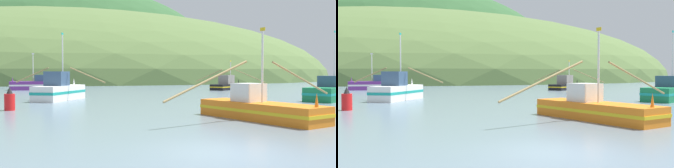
{
  "view_description": "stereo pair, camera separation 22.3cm",
  "coord_description": "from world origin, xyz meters",
  "views": [
    {
      "loc": [
        -1.96,
        -12.34,
        2.71
      ],
      "look_at": [
        -1.33,
        29.23,
        1.4
      ],
      "focal_mm": 39.24,
      "sensor_mm": 36.0,
      "label": 1
    },
    {
      "loc": [
        -1.73,
        -12.34,
        2.71
      ],
      "look_at": [
        -1.33,
        29.23,
        1.4
      ],
      "focal_mm": 39.24,
      "sensor_mm": 36.0,
      "label": 2
    }
  ],
  "objects": [
    {
      "name": "ground_plane",
      "position": [
        0.0,
        0.0,
        0.0
      ],
      "size": [
        600.0,
        600.0,
        0.0
      ],
      "primitive_type": "plane",
      "color": "slate"
    },
    {
      "name": "hill_far_left",
      "position": [
        -58.28,
        198.19,
        0.0
      ],
      "size": [
        182.58,
        146.07,
        102.81
      ],
      "primitive_type": "ellipsoid",
      "color": "#2D562D",
      "rests_on": "ground"
    },
    {
      "name": "hill_mid_left",
      "position": [
        -43.19,
        141.78,
        0.0
      ],
      "size": [
        210.49,
        168.39,
        52.74
      ],
      "primitive_type": "ellipsoid",
      "color": "#516B38",
      "rests_on": "ground"
    },
    {
      "name": "fishing_boat_orange",
      "position": [
        3.57,
        8.66,
        0.63
      ],
      "size": [
        11.17,
        7.95,
        5.26
      ],
      "rotation": [
        0.0,
        0.0,
        5.29
      ],
      "color": "orange",
      "rests_on": "ground"
    },
    {
      "name": "fishing_boat_green",
      "position": [
        14.84,
        23.45,
        0.77
      ],
      "size": [
        8.09,
        8.35,
        6.83
      ],
      "rotation": [
        0.0,
        0.0,
        0.81
      ],
      "color": "#197A47",
      "rests_on": "ground"
    },
    {
      "name": "fishing_boat_black",
      "position": [
        8.4,
        45.41,
        0.72
      ],
      "size": [
        9.79,
        7.66,
        4.64
      ],
      "rotation": [
        0.0,
        0.0,
        0.92
      ],
      "color": "black",
      "rests_on": "ground"
    },
    {
      "name": "fishing_boat_white",
      "position": [
        -12.05,
        23.58,
        0.94
      ],
      "size": [
        9.32,
        7.09,
        6.65
      ],
      "rotation": [
        0.0,
        0.0,
        1.35
      ],
      "color": "white",
      "rests_on": "ground"
    },
    {
      "name": "fishing_boat_purple",
      "position": [
        -21.52,
        44.89,
        0.81
      ],
      "size": [
        7.86,
        4.06,
        5.7
      ],
      "rotation": [
        0.0,
        0.0,
        3.36
      ],
      "color": "#6B2D84",
      "rests_on": "ground"
    },
    {
      "name": "channel_buoy",
      "position": [
        -12.86,
        13.9,
        0.71
      ],
      "size": [
        0.72,
        0.72,
        1.69
      ],
      "color": "red",
      "rests_on": "ground"
    }
  ]
}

